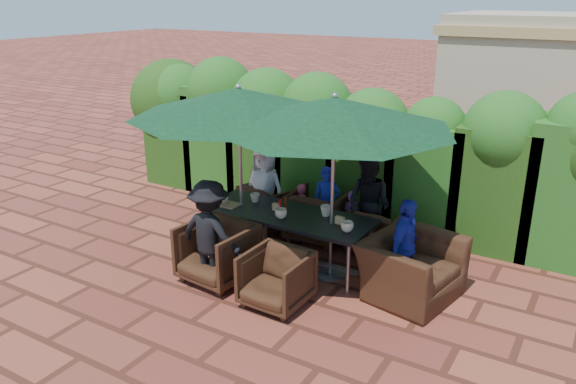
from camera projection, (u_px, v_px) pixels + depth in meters
The scene contains 31 objects.
ground at pixel (269, 265), 7.84m from camera, with size 80.00×80.00×0.00m, color brown.
dining_table at pixel (288, 218), 7.70m from camera, with size 2.38×0.90×0.75m.
umbrella_left at pixel (239, 102), 7.49m from camera, with size 2.99×2.99×2.46m.
umbrella_right at pixel (334, 113), 6.84m from camera, with size 3.02×3.02×2.46m.
chair_far_left at pixel (270, 204), 8.98m from camera, with size 0.78×0.73×0.80m, color black.
chair_far_mid at pixel (318, 213), 8.56m from camera, with size 0.82×0.77×0.84m, color black.
chair_far_right at pixel (379, 228), 8.12m from camera, with size 0.73×0.69×0.76m, color black.
chair_near_left at pixel (217, 250), 7.32m from camera, with size 0.84×0.79×0.87m, color black.
chair_near_right at pixel (276, 276), 6.75m from camera, with size 0.73×0.69×0.76m, color black.
chair_end_right at pixel (412, 259), 6.91m from camera, with size 1.16×0.75×1.01m, color black.
adult_far_left at pixel (265, 189), 8.83m from camera, with size 0.68×0.40×1.37m, color silver.
adult_far_mid at pixel (326, 204), 8.52m from camera, with size 0.41×0.34×1.15m, color #1C269C.
adult_far_right at pixel (369, 205), 8.10m from camera, with size 0.68×0.42×1.42m, color black.
adult_near_left at pixel (210, 234), 7.12m from camera, with size 0.91×0.42×1.42m, color black.
adult_end_right at pixel (404, 248), 6.91m from camera, with size 0.74×0.37×1.27m, color #1C269C.
child_left at pixel (300, 210), 8.72m from camera, with size 0.30×0.24×0.83m, color #D34A60.
child_right at pixel (352, 218), 8.37m from camera, with size 0.30×0.25×0.84m, color #854698.
pedestrian_a at pixel (473, 157), 10.22m from camera, with size 1.45×0.52×1.55m, color #248643.
pedestrian_b at pixel (534, 162), 9.94m from camera, with size 0.74×0.45×1.54m, color #D34A60.
pedestrian_c at pixel (562, 170), 9.49m from camera, with size 0.99×0.45×1.54m, color gray.
cup_a at pixel (223, 199), 8.02m from camera, with size 0.16×0.16×0.13m, color beige.
cup_b at pixel (255, 198), 8.07m from camera, with size 0.14×0.14×0.13m, color beige.
cup_c at pixel (281, 213), 7.49m from camera, with size 0.16×0.16×0.13m, color beige.
cup_d at pixel (326, 211), 7.56m from camera, with size 0.15×0.15×0.14m, color beige.
cup_e at pixel (347, 227), 7.07m from camera, with size 0.16×0.16×0.13m, color beige.
ketchup_bottle at pixel (280, 205), 7.73m from camera, with size 0.04×0.04×0.17m, color #B20C0A.
sauce_bottle at pixel (286, 203), 7.79m from camera, with size 0.04×0.04×0.17m, color #4C230C.
serving_tray at pixel (227, 204), 7.97m from camera, with size 0.35×0.25×0.02m, color olive.
number_block_left at pixel (277, 207), 7.76m from camera, with size 0.12×0.06×0.10m, color tan.
number_block_right at pixel (340, 220), 7.31m from camera, with size 0.12×0.06×0.10m, color tan.
hedge_wall at pixel (329, 134), 9.40m from camera, with size 9.10×1.60×2.52m.
Camera 1 is at (3.85, -5.91, 3.60)m, focal length 35.00 mm.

